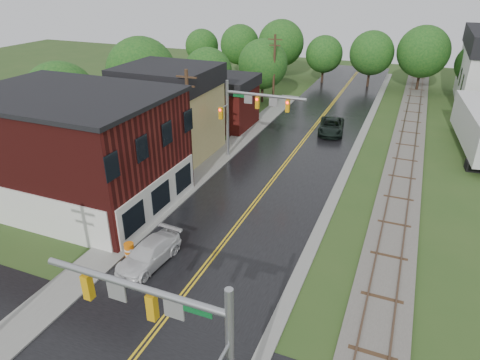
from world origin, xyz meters
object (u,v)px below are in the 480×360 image
Objects in this scene: brick_building at (74,149)px; construction_barrel at (130,251)px; semi_trailer at (480,127)px; tree_left_b at (142,74)px; utility_pole_c at (274,70)px; tree_left_a at (62,101)px; suv_dark at (331,126)px; tree_left_c at (208,74)px; tree_left_e at (264,65)px; traffic_signal_far at (249,108)px; pickup_white at (149,254)px; utility_pole_b at (189,122)px; traffic_signal_near at (172,325)px.

brick_building is 13.40× the size of construction_barrel.
construction_barrel is at bearing -127.08° from semi_trailer.
tree_left_b is at bearing 107.61° from brick_building.
brick_building is 1.48× the size of tree_left_b.
tree_left_a is at bearing -120.55° from utility_pole_c.
tree_left_c is at bearing 162.22° from suv_dark.
tree_left_b reaches higher than tree_left_e.
semi_trailer is at bearing 27.99° from traffic_signal_far.
tree_left_b is at bearing -132.39° from utility_pole_c.
traffic_signal_far is 17.61m from construction_barrel.
tree_left_e is (9.00, 14.00, -0.90)m from tree_left_b.
brick_building is at bearing -72.39° from tree_left_b.
semi_trailer is (24.97, -8.49, -2.34)m from tree_left_e.
traffic_signal_far is at bearing 17.30° from tree_left_a.
construction_barrel is (-6.72, -27.07, -0.23)m from suv_dark.
tree_left_e is 36.57m from pickup_white.
tree_left_b reaches higher than traffic_signal_far.
tree_left_c is (4.00, 8.00, -1.21)m from tree_left_b.
tree_left_a is 27.06m from suv_dark.
construction_barrel is (13.25, -21.90, -5.18)m from tree_left_b.
construction_barrel is (15.25, -11.90, -4.58)m from tree_left_a.
traffic_signal_far is at bearing -152.01° from semi_trailer.
tree_left_e is 7.65× the size of construction_barrel.
construction_barrel is at bearing -72.80° from tree_left_c.
semi_trailer is at bearing -16.03° from utility_pole_c.
semi_trailer is at bearing 23.33° from tree_left_a.
tree_left_b is at bearing -116.56° from tree_left_c.
utility_pole_b reaches higher than construction_barrel.
tree_left_e is 14.65m from suv_dark.
pickup_white is (16.65, -11.90, -4.42)m from tree_left_a.
tree_left_c reaches higher than construction_barrel.
traffic_signal_far is 19.65m from tree_left_e.
traffic_signal_far is 1.34× the size of suv_dark.
utility_pole_c is 34.33m from construction_barrel.
pickup_white is (14.65, -21.90, -5.02)m from tree_left_b.
semi_trailer is at bearing 52.92° from construction_barrel.
brick_building reaches higher than tree_left_e.
tree_left_a is 26.40m from tree_left_e.
brick_building reaches higher than tree_left_c.
traffic_signal_far is at bearing -51.18° from tree_left_c.
tree_left_a is (-16.38, -5.10, 0.14)m from traffic_signal_far.
semi_trailer is 34.42m from construction_barrel.
traffic_signal_near is 0.85× the size of tree_left_a.
traffic_signal_far reaches higher than semi_trailer.
utility_pole_b is at bearing -90.00° from utility_pole_c.
tree_left_b reaches higher than brick_building.
suv_dark is (21.97, 15.17, -4.35)m from tree_left_a.
tree_left_e is at bearing 105.89° from traffic_signal_far.
tree_left_b is at bearing -170.78° from semi_trailer.
tree_left_a is 0.89× the size of tree_left_b.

